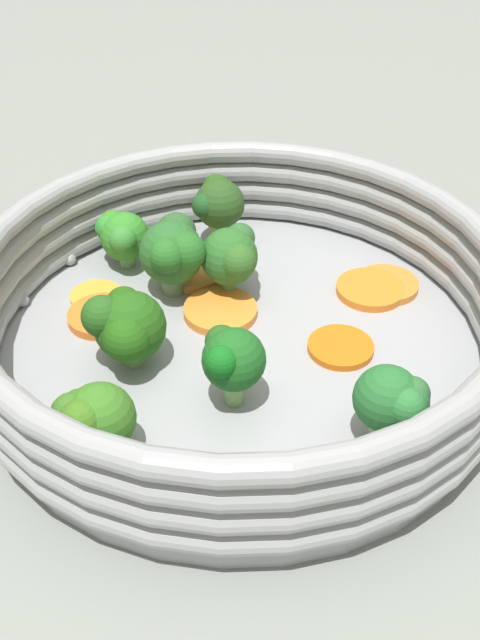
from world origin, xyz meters
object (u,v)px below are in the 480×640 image
at_px(carrot_slice_0, 102,316).
at_px(carrot_slice_3, 386,285).
at_px(broccoli_floret_2, 126,326).
at_px(broccoli_floret_3, 174,251).
at_px(carrot_slice_5, 341,347).
at_px(carrot_slice_6, 220,311).
at_px(broccoli_floret_7, 218,204).
at_px(carrot_slice_4, 193,271).
at_px(broccoli_floret_1, 231,359).
at_px(skillet, 240,349).
at_px(broccoli_floret_5, 93,418).
at_px(broccoli_floret_0, 232,256).
at_px(carrot_slice_2, 96,296).
at_px(broccoli_floret_6, 393,401).
at_px(carrot_slice_1, 370,289).
at_px(broccoli_floret_4, 121,235).

xyz_separation_m(carrot_slice_0, carrot_slice_3, (0.12, 0.14, -0.00)).
distance_m(broccoli_floret_2, broccoli_floret_3, 0.08).
xyz_separation_m(carrot_slice_0, carrot_slice_5, (0.13, 0.06, -0.00)).
height_order(carrot_slice_5, broccoli_floret_3, broccoli_floret_3).
distance_m(carrot_slice_6, broccoli_floret_7, 0.09).
xyz_separation_m(carrot_slice_4, broccoli_floret_3, (0.00, -0.02, 0.03)).
relative_size(carrot_slice_4, broccoli_floret_1, 0.99).
distance_m(skillet, carrot_slice_3, 0.11).
distance_m(carrot_slice_3, carrot_slice_5, 0.07).
height_order(carrot_slice_5, broccoli_floret_1, broccoli_floret_1).
distance_m(carrot_slice_0, broccoli_floret_1, 0.11).
bearing_deg(broccoli_floret_5, carrot_slice_3, 77.98).
height_order(broccoli_floret_0, broccoli_floret_7, broccoli_floret_7).
relative_size(carrot_slice_2, broccoli_floret_6, 0.74).
distance_m(carrot_slice_2, carrot_slice_5, 0.16).
bearing_deg(carrot_slice_5, carrot_slice_1, 103.54).
relative_size(carrot_slice_5, broccoli_floret_0, 0.84).
bearing_deg(carrot_slice_6, carrot_slice_5, 11.36).
bearing_deg(broccoli_floret_3, carrot_slice_5, 6.50).
relative_size(broccoli_floret_0, broccoli_floret_5, 1.10).
relative_size(broccoli_floret_2, broccoli_floret_3, 0.93).
xyz_separation_m(carrot_slice_6, broccoli_floret_1, (0.05, -0.06, 0.03)).
relative_size(skillet, carrot_slice_4, 6.38).
relative_size(broccoli_floret_0, broccoli_floret_1, 0.99).
relative_size(carrot_slice_6, broccoli_floret_2, 0.99).
relative_size(carrot_slice_5, broccoli_floret_5, 0.93).
bearing_deg(broccoli_floret_5, broccoli_floret_3, 115.12).
xyz_separation_m(carrot_slice_0, carrot_slice_4, (0.01, 0.07, 0.00)).
distance_m(carrot_slice_4, broccoli_floret_5, 0.17).
relative_size(broccoli_floret_5, broccoli_floret_6, 0.93).
xyz_separation_m(skillet, broccoli_floret_5, (-0.00, -0.12, 0.03)).
bearing_deg(skillet, carrot_slice_2, -167.51).
bearing_deg(carrot_slice_5, carrot_slice_0, -154.37).
bearing_deg(carrot_slice_5, carrot_slice_4, 175.99).
height_order(broccoli_floret_4, broccoli_floret_6, broccoli_floret_6).
distance_m(carrot_slice_2, broccoli_floret_2, 0.08).
xyz_separation_m(carrot_slice_4, carrot_slice_6, (0.04, -0.02, -0.00)).
xyz_separation_m(carrot_slice_2, broccoli_floret_7, (0.02, 0.10, 0.03)).
relative_size(carrot_slice_0, carrot_slice_1, 0.97).
bearing_deg(carrot_slice_1, broccoli_floret_7, -174.90).
height_order(carrot_slice_4, broccoli_floret_1, broccoli_floret_1).
bearing_deg(carrot_slice_3, carrot_slice_2, -139.40).
height_order(carrot_slice_0, carrot_slice_4, same).
bearing_deg(carrot_slice_5, broccoli_floret_3, -173.50).
height_order(carrot_slice_2, broccoli_floret_5, broccoli_floret_5).
bearing_deg(broccoli_floret_3, broccoli_floret_5, -64.88).
distance_m(carrot_slice_0, broccoli_floret_7, 0.12).
height_order(broccoli_floret_0, broccoli_floret_5, broccoli_floret_0).
bearing_deg(carrot_slice_3, broccoli_floret_7, -170.01).
bearing_deg(broccoli_floret_6, skillet, 169.80).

